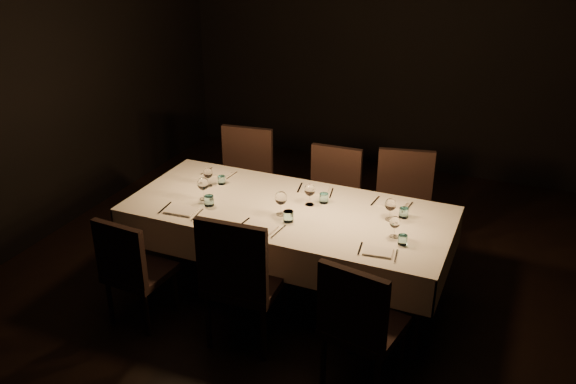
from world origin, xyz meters
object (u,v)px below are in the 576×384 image
at_px(chair_near_center, 241,276).
at_px(chair_far_center, 331,197).
at_px(dining_table, 288,217).
at_px(chair_far_right, 403,204).
at_px(chair_near_right, 359,321).
at_px(chair_far_left, 244,179).
at_px(chair_near_left, 132,267).

height_order(chair_near_center, chair_far_center, chair_near_center).
bearing_deg(dining_table, chair_far_right, 49.71).
xyz_separation_m(chair_near_right, chair_far_center, (-0.76, 1.64, 0.00)).
relative_size(chair_far_left, chair_far_right, 1.02).
xyz_separation_m(chair_near_left, chair_near_center, (0.85, 0.10, 0.08)).
distance_m(dining_table, chair_near_left, 1.24).
distance_m(chair_near_left, chair_far_center, 1.90).
bearing_deg(chair_far_center, chair_near_right, -66.90).
xyz_separation_m(dining_table, chair_far_right, (0.72, 0.85, -0.14)).
height_order(chair_far_center, chair_far_right, chair_far_right).
height_order(chair_near_right, chair_far_center, chair_far_center).
xyz_separation_m(dining_table, chair_near_left, (-0.89, -0.84, -0.19)).
height_order(dining_table, chair_far_left, chair_far_left).
relative_size(dining_table, chair_near_center, 2.40).
relative_size(chair_near_left, chair_near_center, 0.85).
relative_size(dining_table, chair_far_center, 2.61).
bearing_deg(dining_table, chair_near_left, -136.50).
height_order(dining_table, chair_near_center, chair_near_center).
relative_size(chair_near_right, chair_far_left, 0.94).
relative_size(chair_far_left, chair_far_center, 1.06).
height_order(chair_near_left, chair_near_center, chair_near_center).
bearing_deg(chair_far_right, chair_far_left, 170.56).
xyz_separation_m(chair_far_left, chair_far_right, (1.51, 0.08, -0.01)).
height_order(chair_far_left, chair_far_right, chair_far_left).
height_order(chair_near_left, chair_far_left, chair_far_left).
height_order(chair_near_center, chair_far_right, chair_near_center).
bearing_deg(chair_near_center, chair_near_right, 169.66).
bearing_deg(chair_far_right, chair_near_right, -98.04).
relative_size(chair_near_center, chair_far_right, 1.05).
distance_m(dining_table, chair_far_left, 1.11).
distance_m(dining_table, chair_far_right, 1.12).
bearing_deg(chair_near_left, chair_far_right, -129.81).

